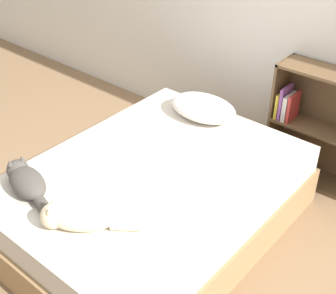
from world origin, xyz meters
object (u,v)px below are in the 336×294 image
pillow (203,108)px  cat_dark (26,181)px  bookshelf (324,125)px  bed (154,200)px  cat_light (75,218)px

pillow → cat_dark: cat_dark is taller
cat_dark → bookshelf: 2.06m
bed → cat_dark: (-0.43, -0.60, 0.29)m
pillow → bed: bearing=-77.3°
bed → pillow: bearing=102.7°
bed → cat_light: (0.02, -0.63, 0.29)m
bookshelf → pillow: bearing=-146.5°
bookshelf → cat_dark: bearing=-118.7°
pillow → bookshelf: bearing=33.5°
pillow → bookshelf: 0.87m
cat_light → cat_dark: size_ratio=0.92×
pillow → cat_light: size_ratio=1.15×
pillow → cat_light: bearing=-82.2°
bed → pillow: size_ratio=3.62×
bed → cat_dark: size_ratio=3.81×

